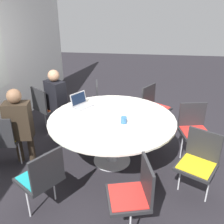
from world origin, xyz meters
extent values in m
plane|color=black|center=(0.00, 0.00, 0.00)|extent=(16.00, 16.00, 0.00)
cylinder|color=#B7B7BC|center=(0.00, 0.00, 0.01)|extent=(0.57, 0.57, 0.02)
cylinder|color=#B7B7BC|center=(0.00, 0.00, 0.37)|extent=(0.16, 0.16, 0.69)
cylinder|color=silver|center=(0.00, 0.00, 0.73)|extent=(1.84, 1.84, 0.03)
cube|color=#262628|center=(0.89, 1.29, 0.45)|extent=(0.60, 0.60, 0.04)
cube|color=#E04C1E|center=(0.89, 1.29, 0.47)|extent=(0.52, 0.53, 0.01)
cube|color=#262628|center=(0.73, 1.41, 0.67)|extent=(0.26, 0.36, 0.40)
cylinder|color=silver|center=(1.00, 1.44, 0.21)|extent=(0.02, 0.02, 0.43)
cylinder|color=silver|center=(0.79, 1.15, 0.21)|extent=(0.02, 0.02, 0.43)
cube|color=#262628|center=(-0.28, 1.55, 0.45)|extent=(0.49, 0.51, 0.04)
cube|color=gold|center=(-0.28, 1.55, 0.47)|extent=(0.43, 0.45, 0.01)
cylinder|color=silver|center=(-0.25, 1.37, 0.21)|extent=(0.02, 0.02, 0.43)
cube|color=#262628|center=(-1.05, 0.71, 0.45)|extent=(0.60, 0.59, 0.04)
cube|color=teal|center=(-1.05, 0.71, 0.47)|extent=(0.53, 0.52, 0.01)
cube|color=#262628|center=(-1.16, 0.55, 0.67)|extent=(0.36, 0.26, 0.40)
cylinder|color=silver|center=(-1.20, 0.82, 0.21)|extent=(0.02, 0.02, 0.43)
cylinder|color=silver|center=(-0.90, 0.61, 0.21)|extent=(0.02, 0.02, 0.43)
cube|color=#262628|center=(-1.23, -0.31, 0.45)|extent=(0.53, 0.52, 0.04)
cube|color=red|center=(-1.23, -0.31, 0.47)|extent=(0.47, 0.45, 0.01)
cube|color=#262628|center=(-1.19, -0.50, 0.67)|extent=(0.41, 0.13, 0.40)
cylinder|color=silver|center=(-1.06, -0.27, 0.21)|extent=(0.02, 0.02, 0.43)
cube|color=#262628|center=(-0.62, -1.11, 0.45)|extent=(0.58, 0.59, 0.04)
cube|color=gold|center=(-0.62, -1.11, 0.47)|extent=(0.51, 0.52, 0.01)
cube|color=#262628|center=(-0.45, -1.21, 0.67)|extent=(0.23, 0.38, 0.40)
cylinder|color=silver|center=(-0.71, -1.27, 0.21)|extent=(0.02, 0.02, 0.43)
cylinder|color=silver|center=(-0.53, -0.95, 0.21)|extent=(0.02, 0.02, 0.43)
cube|color=#262628|center=(0.24, -1.25, 0.45)|extent=(0.50, 0.51, 0.04)
cube|color=red|center=(0.24, -1.25, 0.47)|extent=(0.44, 0.45, 0.01)
cube|color=#262628|center=(0.43, -1.21, 0.67)|extent=(0.11, 0.42, 0.40)
cylinder|color=silver|center=(0.28, -1.43, 0.21)|extent=(0.02, 0.02, 0.43)
cylinder|color=silver|center=(0.21, -1.07, 0.21)|extent=(0.02, 0.02, 0.43)
cube|color=#262628|center=(1.06, -0.70, 0.45)|extent=(0.60, 0.59, 0.04)
cube|color=red|center=(1.06, -0.70, 0.47)|extent=(0.53, 0.52, 0.01)
cube|color=#262628|center=(1.17, -0.54, 0.67)|extent=(0.37, 0.26, 0.40)
cylinder|color=silver|center=(1.21, -0.80, 0.21)|extent=(0.02, 0.02, 0.43)
cylinder|color=silver|center=(0.91, -0.60, 0.21)|extent=(0.02, 0.02, 0.43)
cube|color=#262628|center=(1.25, 0.25, 0.45)|extent=(0.51, 0.50, 0.04)
cube|color=olive|center=(1.25, 0.25, 0.47)|extent=(0.45, 0.44, 0.01)
cube|color=#262628|center=(1.21, 0.44, 0.67)|extent=(0.42, 0.11, 0.40)
cylinder|color=silver|center=(1.43, 0.28, 0.21)|extent=(0.02, 0.02, 0.43)
cylinder|color=silver|center=(1.07, 0.21, 0.21)|extent=(0.02, 0.02, 0.43)
cylinder|color=black|center=(0.89, 1.11, 0.23)|extent=(0.10, 0.10, 0.47)
cylinder|color=black|center=(0.79, 0.97, 0.23)|extent=(0.10, 0.10, 0.47)
cube|color=black|center=(0.76, 1.10, 0.74)|extent=(0.39, 0.42, 0.55)
sphere|color=#A87A5B|center=(0.76, 1.10, 1.12)|extent=(0.20, 0.20, 0.20)
cylinder|color=#2D2319|center=(-0.16, 1.42, 0.23)|extent=(0.10, 0.10, 0.47)
cylinder|color=#2D2319|center=(-0.12, 1.24, 0.23)|extent=(0.10, 0.10, 0.47)
cube|color=#2D2319|center=(-0.24, 1.31, 0.74)|extent=(0.28, 0.39, 0.55)
sphere|color=brown|center=(-0.24, 1.31, 1.12)|extent=(0.20, 0.20, 0.20)
cube|color=#99999E|center=(0.35, 0.51, 0.75)|extent=(0.37, 0.35, 0.02)
cube|color=#99999E|center=(0.41, 0.59, 0.86)|extent=(0.28, 0.21, 0.20)
cube|color=black|center=(0.41, 0.59, 0.86)|extent=(0.25, 0.19, 0.17)
cylinder|color=#33669E|center=(-0.13, -0.18, 0.79)|extent=(0.08, 0.08, 0.10)
camera|label=1|loc=(-3.21, -0.39, 2.34)|focal=40.00mm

